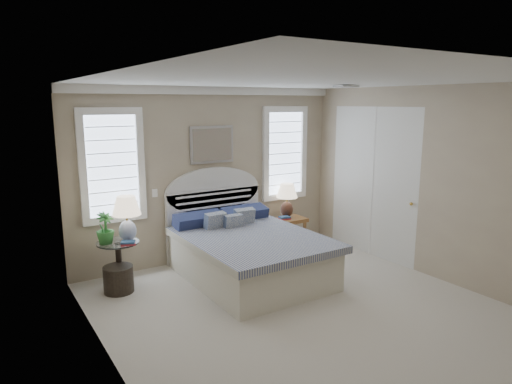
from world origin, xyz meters
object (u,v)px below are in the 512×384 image
(bed, at_px, (246,250))
(floor_pot, at_px, (119,279))
(lamp_right, at_px, (287,196))
(side_table_left, at_px, (119,259))
(nightstand_right, at_px, (290,226))
(lamp_left, at_px, (127,213))

(bed, height_order, floor_pot, bed)
(lamp_right, bearing_deg, side_table_left, -176.07)
(floor_pot, distance_m, lamp_right, 3.13)
(nightstand_right, bearing_deg, bed, -151.97)
(side_table_left, relative_size, nightstand_right, 1.19)
(floor_pot, height_order, lamp_right, lamp_right)
(bed, distance_m, nightstand_right, 1.47)
(side_table_left, xyz_separation_m, lamp_right, (2.95, 0.20, 0.50))
(floor_pot, relative_size, lamp_right, 0.66)
(nightstand_right, relative_size, lamp_left, 0.85)
(side_table_left, bearing_deg, nightstand_right, 1.94)
(bed, height_order, nightstand_right, bed)
(bed, bearing_deg, floor_pot, 166.52)
(lamp_left, bearing_deg, nightstand_right, 2.47)
(bed, bearing_deg, nightstand_right, 28.03)
(nightstand_right, bearing_deg, lamp_right, 89.26)
(side_table_left, distance_m, floor_pot, 0.28)
(nightstand_right, bearing_deg, lamp_left, -177.53)
(side_table_left, xyz_separation_m, lamp_left, (0.13, -0.02, 0.62))
(side_table_left, bearing_deg, lamp_right, 3.93)
(side_table_left, bearing_deg, lamp_left, -8.98)
(side_table_left, relative_size, lamp_left, 1.01)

